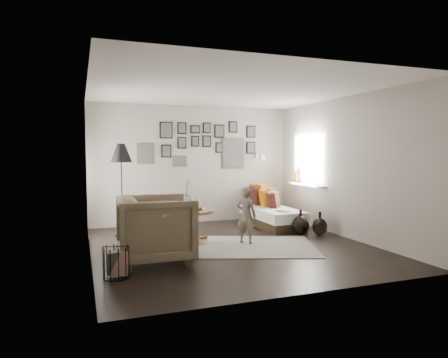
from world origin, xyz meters
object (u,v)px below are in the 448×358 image
object	(u,v)px
pedestal_table	(192,228)
child	(246,215)
vase	(187,201)
armchair	(156,229)
demijohn_large	(300,225)
daybed	(270,213)
magazine_basket	(116,262)
floor_lamp	(121,156)
demijohn_small	(320,226)

from	to	relation	value
pedestal_table	child	world-z (taller)	child
vase	child	distance (m)	1.04
armchair	demijohn_large	bearing A→B (deg)	-70.75
daybed	demijohn_large	distance (m)	1.08
child	daybed	bearing A→B (deg)	-80.82
vase	magazine_basket	bearing A→B (deg)	-131.41
armchair	floor_lamp	xyz separation A→B (m)	(-0.28, 1.99, 1.02)
child	armchair	bearing A→B (deg)	68.63
magazine_basket	demijohn_small	distance (m)	4.09
demijohn_large	floor_lamp	bearing A→B (deg)	160.94
armchair	floor_lamp	world-z (taller)	floor_lamp
vase	armchair	size ratio (longest dim) A/B	0.50
demijohn_small	demijohn_large	bearing A→B (deg)	161.08
daybed	child	distance (m)	1.80
vase	daybed	world-z (taller)	vase
vase	child	bearing A→B (deg)	-20.41
daybed	armchair	distance (m)	3.43
child	demijohn_large	bearing A→B (deg)	-117.53
armchair	demijohn_small	bearing A→B (deg)	-74.47
demijohn_small	armchair	bearing A→B (deg)	-166.72
pedestal_table	magazine_basket	distance (m)	2.04
demijohn_large	daybed	bearing A→B (deg)	95.49
magazine_basket	demijohn_large	world-z (taller)	demijohn_large
pedestal_table	demijohn_large	bearing A→B (deg)	-0.90
floor_lamp	child	distance (m)	2.60
armchair	demijohn_large	xyz separation A→B (m)	(2.91, 0.89, -0.29)
magazine_basket	child	distance (m)	2.56
daybed	floor_lamp	world-z (taller)	floor_lamp
vase	daybed	xyz separation A→B (m)	(2.09, 1.02, -0.47)
pedestal_table	armchair	world-z (taller)	armchair
floor_lamp	demijohn_small	size ratio (longest dim) A/B	3.90
pedestal_table	vase	xyz separation A→B (m)	(-0.08, 0.02, 0.48)
pedestal_table	demijohn_large	distance (m)	2.12
daybed	armchair	size ratio (longest dim) A/B	1.71
daybed	magazine_basket	xyz separation A→B (m)	(-3.41, -2.52, -0.08)
daybed	demijohn_small	size ratio (longest dim) A/B	4.08
vase	demijohn_small	xyz separation A→B (m)	(2.55, -0.17, -0.58)
pedestal_table	magazine_basket	bearing A→B (deg)	-133.47
demijohn_large	child	xyz separation A→B (m)	(-1.25, -0.30, 0.30)
pedestal_table	demijohn_large	world-z (taller)	pedestal_table
pedestal_table	vase	bearing A→B (deg)	165.96
pedestal_table	armchair	xyz separation A→B (m)	(-0.79, -0.92, 0.21)
vase	armchair	bearing A→B (deg)	-127.13
demijohn_large	vase	bearing A→B (deg)	178.61
magazine_basket	pedestal_table	bearing A→B (deg)	46.53
daybed	magazine_basket	bearing A→B (deg)	-144.18
vase	floor_lamp	size ratio (longest dim) A/B	0.31
vase	daybed	distance (m)	2.37
pedestal_table	vase	size ratio (longest dim) A/B	1.40
magazine_basket	daybed	bearing A→B (deg)	36.43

